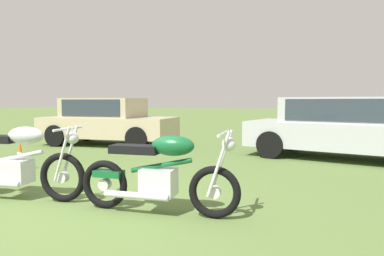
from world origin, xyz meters
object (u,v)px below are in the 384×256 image
at_px(car_silver, 343,125).
at_px(traffic_cone, 20,156).
at_px(car_beige, 107,119).
at_px(motorcycle_green, 159,174).
at_px(motorcycle_silver, 15,163).

relative_size(car_silver, traffic_cone, 8.05).
relative_size(car_beige, car_silver, 0.89).
bearing_deg(motorcycle_green, car_beige, 124.21).
bearing_deg(traffic_cone, motorcycle_green, -20.14).
distance_m(motorcycle_silver, motorcycle_green, 2.12).
bearing_deg(motorcycle_green, motorcycle_silver, 178.36).
relative_size(motorcycle_green, car_silver, 0.43).
bearing_deg(car_silver, motorcycle_silver, -118.39).
relative_size(motorcycle_silver, car_beige, 0.51).
bearing_deg(car_silver, traffic_cone, -136.63).
distance_m(motorcycle_green, car_silver, 5.55).
relative_size(motorcycle_silver, traffic_cone, 3.66).
bearing_deg(car_beige, motorcycle_silver, -72.37).
xyz_separation_m(motorcycle_silver, traffic_cone, (-1.58, 1.51, -0.23)).
distance_m(car_beige, traffic_cone, 4.09).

